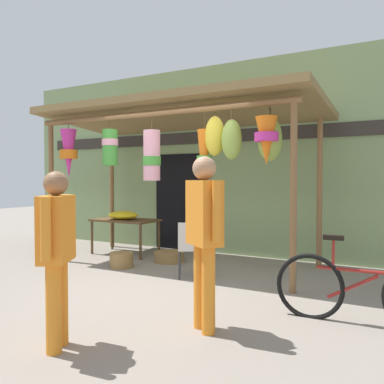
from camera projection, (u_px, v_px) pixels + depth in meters
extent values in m
plane|color=gray|center=(159.00, 281.00, 5.76)|extent=(30.00, 30.00, 0.00)
cube|color=#7A9360|center=(230.00, 159.00, 7.93)|extent=(10.27, 0.25, 3.74)
cube|color=#2D2823|center=(227.00, 136.00, 7.79)|extent=(9.25, 0.04, 0.24)
cube|color=black|center=(179.00, 202.00, 8.37)|extent=(1.10, 0.03, 2.00)
cylinder|color=brown|center=(51.00, 192.00, 7.25)|extent=(0.09, 0.09, 2.49)
cylinder|color=brown|center=(293.00, 197.00, 5.13)|extent=(0.09, 0.09, 2.49)
cylinder|color=brown|center=(112.00, 190.00, 8.71)|extent=(0.09, 0.09, 2.49)
cylinder|color=brown|center=(320.00, 193.00, 6.59)|extent=(0.09, 0.09, 2.49)
cylinder|color=brown|center=(151.00, 113.00, 6.15)|extent=(4.60, 0.10, 0.10)
cylinder|color=brown|center=(201.00, 118.00, 7.61)|extent=(4.60, 0.10, 0.10)
cube|color=olive|center=(179.00, 113.00, 6.88)|extent=(4.90, 2.18, 0.31)
cylinder|color=brown|center=(68.00, 127.00, 7.02)|extent=(0.01, 0.01, 0.09)
cone|color=#D13399|center=(69.00, 154.00, 7.04)|extent=(0.28, 0.28, 0.85)
cylinder|color=orange|center=(69.00, 154.00, 7.04)|extent=(0.31, 0.31, 0.15)
cylinder|color=brown|center=(110.00, 125.00, 6.62)|extent=(0.01, 0.01, 0.14)
cylinder|color=green|center=(110.00, 148.00, 6.64)|extent=(0.25, 0.25, 0.60)
cylinder|color=pink|center=(110.00, 142.00, 6.63)|extent=(0.27, 0.27, 0.11)
cylinder|color=brown|center=(152.00, 124.00, 6.26)|extent=(0.01, 0.01, 0.20)
cylinder|color=pink|center=(152.00, 155.00, 6.27)|extent=(0.26, 0.26, 0.79)
cylinder|color=green|center=(152.00, 161.00, 6.27)|extent=(0.28, 0.28, 0.14)
cylinder|color=brown|center=(204.00, 121.00, 5.82)|extent=(0.01, 0.01, 0.24)
cone|color=orange|center=(204.00, 165.00, 5.84)|extent=(0.20, 0.20, 1.03)
cylinder|color=green|center=(204.00, 162.00, 5.84)|extent=(0.22, 0.22, 0.19)
cylinder|color=brown|center=(267.00, 111.00, 5.23)|extent=(0.01, 0.01, 0.14)
cone|color=orange|center=(266.00, 141.00, 5.25)|extent=(0.29, 0.29, 0.64)
cylinder|color=#D13399|center=(266.00, 137.00, 5.24)|extent=(0.32, 0.32, 0.12)
cylinder|color=#4C3D23|center=(270.00, 112.00, 5.35)|extent=(0.02, 0.02, 0.12)
ellipsoid|color=#89A842|center=(270.00, 139.00, 5.37)|extent=(0.33, 0.28, 0.60)
cylinder|color=#4C3D23|center=(232.00, 114.00, 5.52)|extent=(0.02, 0.02, 0.14)
ellipsoid|color=#89A842|center=(232.00, 140.00, 5.53)|extent=(0.29, 0.25, 0.56)
cylinder|color=#4C3D23|center=(215.00, 114.00, 5.72)|extent=(0.02, 0.02, 0.06)
ellipsoid|color=yellow|center=(215.00, 136.00, 5.73)|extent=(0.29, 0.25, 0.57)
cube|color=brown|center=(125.00, 220.00, 7.85)|extent=(1.28, 0.71, 0.04)
cylinder|color=brown|center=(92.00, 237.00, 7.88)|extent=(0.05, 0.05, 0.65)
cylinder|color=brown|center=(140.00, 242.00, 7.31)|extent=(0.05, 0.05, 0.65)
cylinder|color=brown|center=(112.00, 234.00, 8.41)|extent=(0.05, 0.05, 0.65)
cylinder|color=brown|center=(159.00, 238.00, 7.84)|extent=(0.05, 0.05, 0.65)
ellipsoid|color=yellow|center=(123.00, 215.00, 7.82)|extent=(0.63, 0.44, 0.16)
ellipsoid|color=orange|center=(125.00, 215.00, 7.73)|extent=(0.28, 0.22, 0.11)
cube|color=beige|center=(192.00, 248.00, 6.00)|extent=(0.55, 0.55, 0.04)
cube|color=beige|center=(192.00, 236.00, 5.82)|extent=(0.37, 0.23, 0.40)
cylinder|color=#333338|center=(203.00, 260.00, 6.19)|extent=(0.03, 0.03, 0.44)
cylinder|color=#333338|center=(180.00, 260.00, 6.19)|extent=(0.03, 0.03, 0.44)
cylinder|color=#333338|center=(204.00, 265.00, 5.83)|extent=(0.03, 0.03, 0.44)
cylinder|color=#333338|center=(179.00, 265.00, 5.83)|extent=(0.03, 0.03, 0.44)
cylinder|color=olive|center=(169.00, 257.00, 7.12)|extent=(0.54, 0.54, 0.18)
cylinder|color=olive|center=(121.00, 260.00, 6.66)|extent=(0.39, 0.39, 0.25)
torus|color=black|center=(310.00, 287.00, 4.24)|extent=(0.71, 0.08, 0.71)
cylinder|color=maroon|center=(363.00, 271.00, 4.00)|extent=(0.88, 0.07, 0.04)
cylinder|color=maroon|center=(352.00, 287.00, 4.05)|extent=(0.50, 0.05, 0.31)
cylinder|color=maroon|center=(333.00, 253.00, 4.12)|extent=(0.03, 0.03, 0.30)
cube|color=black|center=(333.00, 237.00, 4.11)|extent=(0.20, 0.09, 0.05)
cylinder|color=orange|center=(208.00, 290.00, 3.79)|extent=(0.13, 0.13, 0.83)
cylinder|color=orange|center=(200.00, 286.00, 3.95)|extent=(0.13, 0.13, 0.83)
cube|color=orange|center=(204.00, 213.00, 3.85)|extent=(0.45, 0.42, 0.63)
cylinder|color=orange|center=(217.00, 211.00, 3.61)|extent=(0.08, 0.08, 0.56)
cylinder|color=orange|center=(193.00, 208.00, 4.08)|extent=(0.08, 0.08, 0.56)
sphere|color=tan|center=(204.00, 168.00, 3.83)|extent=(0.23, 0.23, 0.23)
cylinder|color=orange|center=(61.00, 302.00, 3.54)|extent=(0.13, 0.13, 0.76)
cylinder|color=orange|center=(54.00, 309.00, 3.36)|extent=(0.13, 0.13, 0.76)
cube|color=orange|center=(56.00, 229.00, 3.43)|extent=(0.39, 0.46, 0.57)
cylinder|color=orange|center=(66.00, 222.00, 3.68)|extent=(0.08, 0.08, 0.51)
cylinder|color=orange|center=(46.00, 229.00, 3.18)|extent=(0.08, 0.08, 0.51)
sphere|color=#896042|center=(56.00, 183.00, 3.42)|extent=(0.21, 0.21, 0.21)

